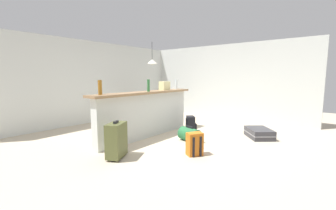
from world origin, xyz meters
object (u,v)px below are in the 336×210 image
(grocery_bag, at_px, (165,86))
(suitcase_flat_charcoal, at_px, (259,133))
(dining_chair_near_partition, at_px, (162,106))
(suitcase_upright_olive, at_px, (116,140))
(bottle_green, at_px, (148,85))
(pendant_lamp, at_px, (152,62))
(backpack_black, at_px, (191,125))
(dining_table, at_px, (151,101))
(bottle_clear, at_px, (176,84))
(duffel_bag_green, at_px, (190,135))
(bottle_amber, at_px, (100,87))
(backpack_orange, at_px, (194,144))

(grocery_bag, height_order, suitcase_flat_charcoal, grocery_bag)
(dining_chair_near_partition, xyz_separation_m, suitcase_upright_olive, (-2.89, -1.39, -0.19))
(bottle_green, height_order, pendant_lamp, pendant_lamp)
(dining_chair_near_partition, height_order, backpack_black, dining_chair_near_partition)
(dining_table, xyz_separation_m, dining_chair_near_partition, (-0.02, -0.49, -0.13))
(bottle_clear, xyz_separation_m, duffel_bag_green, (-0.89, -1.04, -1.07))
(bottle_green, xyz_separation_m, suitcase_upright_olive, (-1.36, -0.51, -0.89))
(bottle_clear, bearing_deg, pendant_lamp, 75.59)
(bottle_green, xyz_separation_m, grocery_bag, (0.71, 0.10, -0.03))
(bottle_amber, relative_size, suitcase_upright_olive, 0.42)
(bottle_clear, relative_size, duffel_bag_green, 0.50)
(pendant_lamp, bearing_deg, dining_chair_near_partition, -85.66)
(duffel_bag_green, distance_m, backpack_orange, 0.88)
(bottle_amber, relative_size, suitcase_flat_charcoal, 0.33)
(bottle_amber, height_order, bottle_green, bottle_amber)
(bottle_amber, relative_size, bottle_clear, 1.06)
(backpack_orange, bearing_deg, bottle_clear, 45.46)
(bottle_clear, bearing_deg, backpack_black, -107.60)
(dining_table, distance_m, backpack_black, 2.02)
(bottle_amber, relative_size, dining_chair_near_partition, 0.30)
(grocery_bag, bearing_deg, pendant_lamp, 55.65)
(pendant_lamp, distance_m, suitcase_upright_olive, 3.72)
(bottle_amber, bearing_deg, suitcase_upright_olive, -101.28)
(grocery_bag, relative_size, dining_chair_near_partition, 0.28)
(suitcase_upright_olive, bearing_deg, bottle_clear, 13.37)
(bottle_amber, xyz_separation_m, pendant_lamp, (2.74, 1.17, 0.67))
(bottle_green, height_order, dining_chair_near_partition, bottle_green)
(dining_table, distance_m, suitcase_upright_olive, 3.48)
(bottle_clear, distance_m, backpack_orange, 2.46)
(suitcase_upright_olive, bearing_deg, backpack_orange, -44.90)
(suitcase_upright_olive, distance_m, backpack_black, 2.36)
(dining_table, xyz_separation_m, backpack_orange, (-1.92, -2.86, -0.44))
(backpack_black, bearing_deg, dining_chair_near_partition, 69.31)
(backpack_orange, bearing_deg, dining_chair_near_partition, 51.29)
(dining_chair_near_partition, relative_size, backpack_orange, 2.21)
(bottle_green, bearing_deg, dining_chair_near_partition, 29.71)
(bottle_amber, height_order, suitcase_upright_olive, bottle_amber)
(pendant_lamp, xyz_separation_m, backpack_black, (-0.50, -1.80, -1.69))
(bottle_amber, height_order, duffel_bag_green, bottle_amber)
(suitcase_flat_charcoal, relative_size, suitcase_upright_olive, 1.27)
(bottle_green, height_order, suitcase_flat_charcoal, bottle_green)
(suitcase_upright_olive, bearing_deg, grocery_bag, 16.57)
(suitcase_upright_olive, bearing_deg, bottle_green, 20.60)
(bottle_green, distance_m, backpack_black, 1.53)
(bottle_amber, height_order, dining_table, bottle_amber)
(bottle_amber, bearing_deg, pendant_lamp, 23.20)
(bottle_clear, relative_size, pendant_lamp, 0.37)
(backpack_black, bearing_deg, duffel_bag_green, -149.01)
(bottle_clear, relative_size, dining_chair_near_partition, 0.29)
(dining_table, bearing_deg, dining_chair_near_partition, -92.26)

